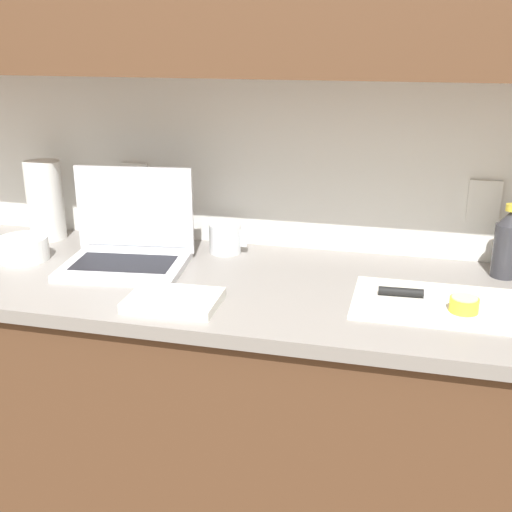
# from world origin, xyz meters

# --- Properties ---
(wall_back) EXTENTS (5.20, 0.38, 2.60)m
(wall_back) POSITION_xyz_m (0.00, 0.25, 1.56)
(wall_back) COLOR white
(wall_back) RESTS_ON ground_plane
(counter_unit) EXTENTS (2.56, 0.64, 0.90)m
(counter_unit) POSITION_xyz_m (-0.02, 0.00, 0.46)
(counter_unit) COLOR brown
(counter_unit) RESTS_ON ground_plane
(laptop) EXTENTS (0.37, 0.29, 0.27)m
(laptop) POSITION_xyz_m (-0.22, 0.06, 0.96)
(laptop) COLOR silver
(laptop) RESTS_ON counter_unit
(cutting_board) EXTENTS (0.41, 0.27, 0.01)m
(cutting_board) POSITION_xyz_m (0.63, -0.04, 0.90)
(cutting_board) COLOR silver
(cutting_board) RESTS_ON counter_unit
(knife) EXTENTS (0.27, 0.04, 0.02)m
(knife) POSITION_xyz_m (0.58, -0.02, 0.92)
(knife) COLOR silver
(knife) RESTS_ON cutting_board
(lemon_half_cut) EXTENTS (0.07, 0.07, 0.04)m
(lemon_half_cut) POSITION_xyz_m (0.69, -0.08, 0.93)
(lemon_half_cut) COLOR yellow
(lemon_half_cut) RESTS_ON cutting_board
(bottle_green_soda) EXTENTS (0.07, 0.07, 0.20)m
(bottle_green_soda) POSITION_xyz_m (0.81, 0.21, 0.99)
(bottle_green_soda) COLOR #333338
(bottle_green_soda) RESTS_ON counter_unit
(measuring_cup) EXTENTS (0.12, 0.10, 0.09)m
(measuring_cup) POSITION_xyz_m (0.02, 0.22, 0.94)
(measuring_cup) COLOR silver
(measuring_cup) RESTS_ON counter_unit
(bowl_white) EXTENTS (0.14, 0.14, 0.07)m
(bowl_white) POSITION_xyz_m (-0.54, 0.02, 0.93)
(bowl_white) COLOR white
(bowl_white) RESTS_ON counter_unit
(paper_towel_roll) EXTENTS (0.11, 0.11, 0.25)m
(paper_towel_roll) POSITION_xyz_m (-0.58, 0.22, 1.02)
(paper_towel_roll) COLOR white
(paper_towel_roll) RESTS_ON counter_unit
(dish_towel) EXTENTS (0.23, 0.17, 0.02)m
(dish_towel) POSITION_xyz_m (0.01, -0.19, 0.91)
(dish_towel) COLOR silver
(dish_towel) RESTS_ON counter_unit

